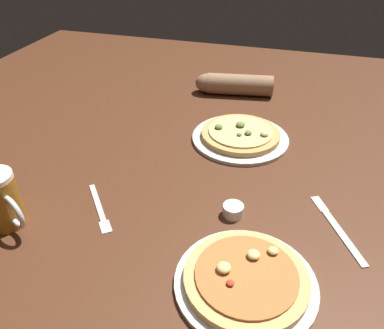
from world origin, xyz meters
The scene contains 8 objects.
ground_plane centered at (0.00, 0.00, -0.01)m, with size 2.40×2.40×0.03m, color #4C2816.
pizza_plate_near centered at (0.22, -0.36, 0.02)m, with size 0.29×0.29×0.05m.
pizza_plate_far centered at (0.10, 0.21, 0.02)m, with size 0.32×0.32×0.05m.
beer_mug_dark centered at (-0.37, -0.34, 0.07)m, with size 0.14×0.09×0.14m.
ramekin_sauce centered at (0.15, -0.16, 0.02)m, with size 0.05×0.05×0.03m, color silver.
fork_left centered at (-0.18, -0.23, 0.00)m, with size 0.14×0.17×0.01m.
knife_right centered at (0.41, -0.13, 0.00)m, with size 0.13×0.23×0.01m.
diner_arm centered at (0.00, 0.56, 0.04)m, with size 0.32×0.12×0.08m.
Camera 1 is at (0.26, -0.87, 0.65)m, focal length 35.54 mm.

